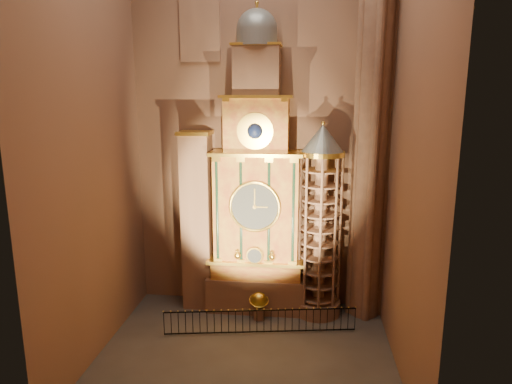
# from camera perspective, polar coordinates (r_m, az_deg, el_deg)

# --- Properties ---
(floor) EXTENTS (14.00, 14.00, 0.00)m
(floor) POSITION_cam_1_polar(r_m,az_deg,el_deg) (23.10, -1.32, -19.68)
(floor) COLOR #383330
(floor) RESTS_ON ground
(wall_back) EXTENTS (22.00, 0.00, 22.00)m
(wall_back) POSITION_cam_1_polar(r_m,az_deg,el_deg) (25.61, 0.35, 9.51)
(wall_back) COLOR #8C5E4B
(wall_back) RESTS_ON floor
(wall_left) EXTENTS (0.00, 22.00, 22.00)m
(wall_left) POSITION_cam_1_polar(r_m,az_deg,el_deg) (21.74, -20.29, 8.29)
(wall_left) COLOR #8C5E4B
(wall_left) RESTS_ON floor
(wall_right) EXTENTS (0.00, 22.00, 22.00)m
(wall_right) POSITION_cam_1_polar(r_m,az_deg,el_deg) (19.96, 19.07, 8.09)
(wall_right) COLOR #8C5E4B
(wall_right) RESTS_ON floor
(astronomical_clock) EXTENTS (5.60, 2.41, 16.70)m
(astronomical_clock) POSITION_cam_1_polar(r_m,az_deg,el_deg) (25.16, 0.10, -0.48)
(astronomical_clock) COLOR #8C634C
(astronomical_clock) RESTS_ON floor
(portrait_tower) EXTENTS (1.80, 1.60, 10.20)m
(portrait_tower) POSITION_cam_1_polar(r_m,az_deg,el_deg) (26.13, -7.35, -3.56)
(portrait_tower) COLOR #8C634C
(portrait_tower) RESTS_ON floor
(stair_turret) EXTENTS (2.50, 2.50, 10.80)m
(stair_turret) POSITION_cam_1_polar(r_m,az_deg,el_deg) (25.13, 8.01, -3.94)
(stair_turret) COLOR #8C634C
(stair_turret) RESTS_ON floor
(gothic_pier) EXTENTS (2.04, 2.04, 22.00)m
(gothic_pier) POSITION_cam_1_polar(r_m,az_deg,el_deg) (24.71, 14.50, 9.04)
(gothic_pier) COLOR #8C634C
(gothic_pier) RESTS_ON floor
(stained_glass_window) EXTENTS (2.20, 0.14, 5.20)m
(stained_glass_window) POSITION_cam_1_polar(r_m,az_deg,el_deg) (26.37, -7.10, 21.50)
(stained_glass_window) COLOR navy
(stained_glass_window) RESTS_ON wall_back
(celestial_globe) EXTENTS (1.29, 1.24, 1.56)m
(celestial_globe) POSITION_cam_1_polar(r_m,az_deg,el_deg) (25.76, 0.36, -13.73)
(celestial_globe) COLOR #8C634C
(celestial_globe) RESTS_ON floor
(iron_railing) EXTENTS (9.78, 1.61, 1.26)m
(iron_railing) POSITION_cam_1_polar(r_m,az_deg,el_deg) (24.47, 0.56, -15.87)
(iron_railing) COLOR black
(iron_railing) RESTS_ON floor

